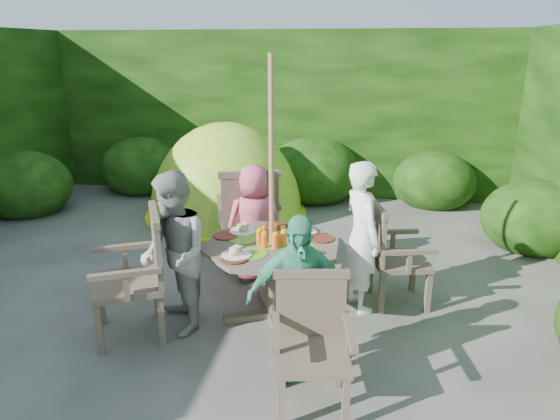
% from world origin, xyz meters
% --- Properties ---
extents(ground, '(60.00, 60.00, 0.00)m').
position_xyz_m(ground, '(0.00, 0.00, 0.00)').
color(ground, '#44423D').
rests_on(ground, ground).
extents(hedge_enclosure, '(9.00, 9.00, 2.50)m').
position_xyz_m(hedge_enclosure, '(0.00, 1.33, 1.25)').
color(hedge_enclosure, black).
rests_on(hedge_enclosure, ground).
extents(patio_table, '(1.54, 1.54, 0.82)m').
position_xyz_m(patio_table, '(0.64, -0.29, 0.58)').
color(patio_table, '#45392D').
rests_on(patio_table, ground).
extents(parasol_pole, '(0.06, 0.06, 2.20)m').
position_xyz_m(parasol_pole, '(0.64, -0.30, 1.10)').
color(parasol_pole, '#93633B').
rests_on(parasol_pole, ground).
extents(garden_chair_right, '(0.59, 0.63, 0.90)m').
position_xyz_m(garden_chair_right, '(1.65, 0.15, 0.48)').
color(garden_chair_right, '#45392D').
rests_on(garden_chair_right, ground).
extents(garden_chair_left, '(0.74, 0.77, 0.99)m').
position_xyz_m(garden_chair_left, '(-0.37, -0.72, 0.53)').
color(garden_chair_left, '#45392D').
rests_on(garden_chair_left, ground).
extents(garden_chair_back, '(0.77, 0.72, 1.04)m').
position_xyz_m(garden_chair_back, '(0.21, 0.70, 0.56)').
color(garden_chair_back, '#45392D').
rests_on(garden_chair_back, ground).
extents(garden_chair_front, '(0.57, 0.53, 0.84)m').
position_xyz_m(garden_chair_front, '(1.09, -1.31, 0.45)').
color(garden_chair_front, '#45392D').
rests_on(garden_chair_front, ground).
extents(child_right, '(0.51, 0.58, 1.35)m').
position_xyz_m(child_right, '(1.38, 0.02, 0.67)').
color(child_right, white).
rests_on(child_right, ground).
extents(child_left, '(0.77, 0.82, 1.33)m').
position_xyz_m(child_left, '(-0.10, -0.61, 0.67)').
color(child_left, '#999894').
rests_on(child_left, ground).
extents(child_back, '(0.67, 0.56, 1.18)m').
position_xyz_m(child_back, '(0.33, 0.44, 0.59)').
color(child_back, '#CF5570').
rests_on(child_back, ground).
extents(child_front, '(0.76, 0.49, 1.20)m').
position_xyz_m(child_front, '(0.95, -1.03, 0.60)').
color(child_front, '#49AC85').
rests_on(child_front, ground).
extents(dome_tent, '(2.40, 2.40, 2.58)m').
position_xyz_m(dome_tent, '(-0.52, 2.39, 0.00)').
color(dome_tent, '#63BB24').
rests_on(dome_tent, ground).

